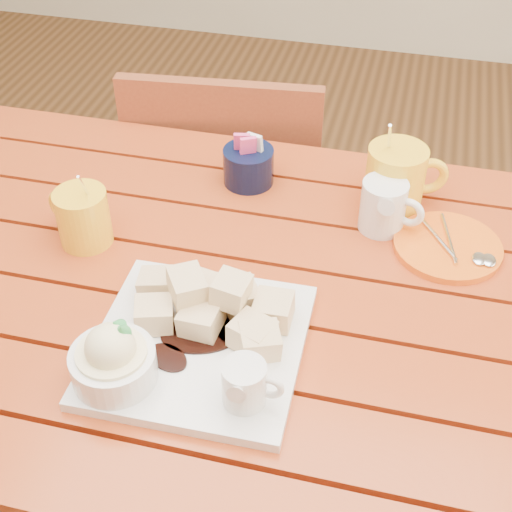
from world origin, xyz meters
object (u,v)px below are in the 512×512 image
(table, at_px, (233,335))
(coffee_mug_right, at_px, (397,177))
(orange_saucer, at_px, (449,247))
(coffee_mug_left, at_px, (82,216))
(chair_far, at_px, (232,209))
(dessert_plate, at_px, (183,340))

(table, bearing_deg, coffee_mug_right, 50.30)
(coffee_mug_right, height_order, orange_saucer, coffee_mug_right)
(coffee_mug_left, relative_size, orange_saucer, 0.81)
(table, height_order, chair_far, chair_far)
(orange_saucer, bearing_deg, coffee_mug_left, -168.62)
(coffee_mug_right, bearing_deg, dessert_plate, -138.86)
(coffee_mug_right, height_order, chair_far, coffee_mug_right)
(dessert_plate, relative_size, orange_saucer, 1.66)
(orange_saucer, bearing_deg, dessert_plate, -137.16)
(orange_saucer, bearing_deg, chair_far, 140.18)
(dessert_plate, relative_size, coffee_mug_left, 2.05)
(dessert_plate, height_order, chair_far, dessert_plate)
(coffee_mug_right, relative_size, chair_far, 0.19)
(table, height_order, coffee_mug_right, coffee_mug_right)
(chair_far, bearing_deg, coffee_mug_right, 136.09)
(orange_saucer, height_order, chair_far, chair_far)
(dessert_plate, distance_m, chair_far, 0.76)
(table, distance_m, dessert_plate, 0.20)
(dessert_plate, distance_m, orange_saucer, 0.44)
(coffee_mug_left, bearing_deg, chair_far, 100.97)
(table, relative_size, chair_far, 1.43)
(table, xyz_separation_m, chair_far, (-0.15, 0.53, -0.17))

